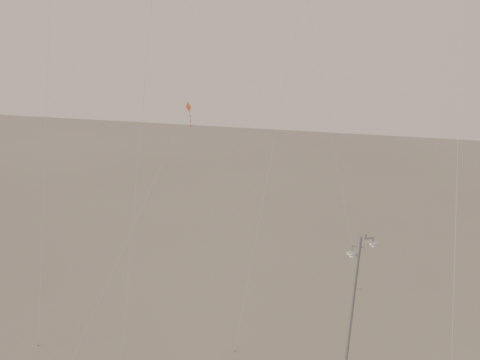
# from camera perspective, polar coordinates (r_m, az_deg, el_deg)

# --- Properties ---
(street_lamp) EXTENTS (1.49, 0.82, 9.07)m
(street_lamp) POSITION_cam_1_polar(r_m,az_deg,el_deg) (28.54, 11.96, -13.51)
(street_lamp) COLOR gray
(street_lamp) RESTS_ON ground
(kite_1) EXTENTS (2.18, 3.35, 22.63)m
(kite_1) POSITION_cam_1_polar(r_m,az_deg,el_deg) (28.08, -9.74, 13.97)
(kite_1) COLOR #282321
(kite_1) RESTS_ON ground
(kite_3) EXTENTS (4.15, 10.09, 14.38)m
(kite_3) POSITION_cam_1_polar(r_m,az_deg,el_deg) (31.76, -8.76, 0.52)
(kite_3) COLOR #9B3216
(kite_3) RESTS_ON ground
(kite_4) EXTENTS (1.58, 8.67, 26.36)m
(kite_4) POSITION_cam_1_polar(r_m,az_deg,el_deg) (25.90, 22.57, 17.09)
(kite_4) COLOR #282321
(kite_4) RESTS_ON ground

